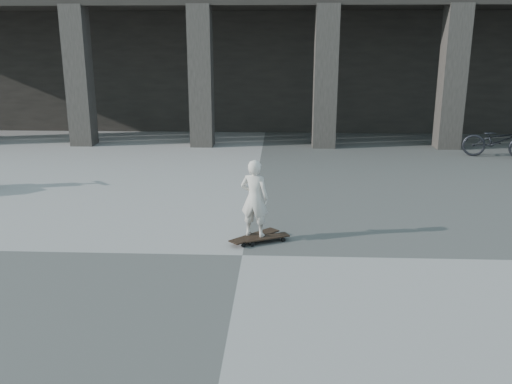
{
  "coord_description": "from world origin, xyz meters",
  "views": [
    {
      "loc": [
        0.54,
        -7.31,
        3.0
      ],
      "look_at": [
        0.15,
        1.1,
        0.65
      ],
      "focal_mm": 38.0,
      "sensor_mm": 36.0,
      "label": 1
    }
  ],
  "objects_px": {
    "longboard": "(255,236)",
    "skateboard_spare": "(266,238)",
    "child": "(254,198)",
    "bicycle": "(497,141)"
  },
  "relations": [
    {
      "from": "skateboard_spare",
      "to": "child",
      "type": "bearing_deg",
      "value": 137.24
    },
    {
      "from": "longboard",
      "to": "skateboard_spare",
      "type": "xyz_separation_m",
      "value": [
        0.18,
        -0.05,
        -0.0
      ]
    },
    {
      "from": "skateboard_spare",
      "to": "bicycle",
      "type": "bearing_deg",
      "value": 22.41
    },
    {
      "from": "longboard",
      "to": "child",
      "type": "height_order",
      "value": "child"
    },
    {
      "from": "skateboard_spare",
      "to": "bicycle",
      "type": "xyz_separation_m",
      "value": [
        5.96,
        6.62,
        0.39
      ]
    },
    {
      "from": "skateboard_spare",
      "to": "bicycle",
      "type": "distance_m",
      "value": 8.92
    },
    {
      "from": "longboard",
      "to": "skateboard_spare",
      "type": "distance_m",
      "value": 0.19
    },
    {
      "from": "child",
      "to": "skateboard_spare",
      "type": "bearing_deg",
      "value": 178.98
    },
    {
      "from": "longboard",
      "to": "skateboard_spare",
      "type": "relative_size",
      "value": 1.05
    },
    {
      "from": "bicycle",
      "to": "skateboard_spare",
      "type": "bearing_deg",
      "value": 154.93
    }
  ]
}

